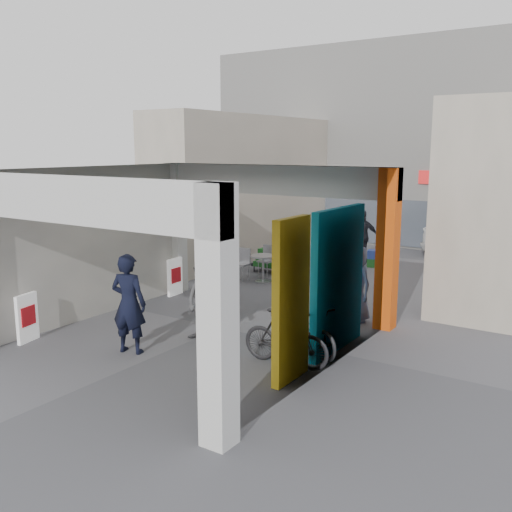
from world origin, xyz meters
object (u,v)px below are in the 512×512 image
Objects in this scene: man_back_turned at (204,303)px; man_elderly at (356,283)px; bicycle_rear at (286,338)px; white_van at (485,239)px; man_crates at (363,236)px; man_with_dog at (129,304)px; border_collie at (205,325)px; produce_stand at (270,263)px; cafe_set at (265,268)px; bicycle_front at (305,329)px.

man_elderly reaches higher than man_back_turned.
white_van is at bearing -6.22° from bicycle_rear.
man_with_dog is at bearing 70.23° from man_crates.
border_collie is 0.33× the size of man_crates.
man_back_turned is 0.89× the size of man_crates.
man_with_dog is (1.60, -7.60, 0.69)m from produce_stand.
cafe_set is 0.98× the size of man_back_turned.
produce_stand is at bearing 59.56° from bicycle_front.
cafe_set is 0.37× the size of white_van.
man_with_dog is 3.41m from bicycle_front.
white_van is at bearing 67.88° from border_collie.
man_crates is at bearing -106.15° from man_with_dog.
man_crates is (0.22, 10.69, -0.07)m from man_with_dog.
bicycle_front is (2.03, 0.56, -0.33)m from man_back_turned.
cafe_set reaches higher than produce_stand.
border_collie is at bearing 123.14° from man_back_turned.
cafe_set is 8.44m from white_van.
cafe_set is at bearing 106.97° from man_back_turned.
white_van is at bearing -158.14° from man_crates.
white_van reaches higher than cafe_set.
produce_stand is 0.60× the size of bicycle_front.
bicycle_rear reaches higher than border_collie.
man_elderly is at bearing 174.06° from white_van.
cafe_set is 0.92× the size of bicycle_rear.
man_crates reaches higher than man_back_turned.
bicycle_front is at bearing -41.05° from produce_stand.
bicycle_front reaches higher than produce_stand.
bicycle_front is at bearing -0.84° from bicycle_rear.
man_with_dog is at bearing 145.13° from bicycle_front.
man_with_dog is at bearing 164.16° from white_van.
produce_stand is at bearing 101.97° from border_collie.
white_van is (3.04, 12.02, 0.49)m from border_collie.
bicycle_rear is (4.04, -5.58, 0.18)m from cafe_set.
cafe_set is at bearing 101.23° from border_collie.
produce_stand is 0.56× the size of man_with_dog.
man_back_turned is at bearing 166.17° from white_van.
produce_stand is 6.41m from border_collie.
border_collie is (2.18, -6.03, -0.05)m from produce_stand.
man_back_turned is (0.21, -0.29, 0.57)m from border_collie.
man_with_dog reaches higher than cafe_set.
cafe_set and bicycle_front have the same top height.
man_elderly is 0.42× the size of white_van.
man_with_dog is at bearing -118.36° from border_collie.
man_back_turned reaches higher than cafe_set.
produce_stand is 7.26m from bicycle_front.
cafe_set is at bearing 33.18° from bicycle_rear.
man_with_dog is 1.14× the size of bicycle_rear.
man_crates reaches higher than bicycle_front.
man_elderly reaches higher than border_collie.
man_back_turned is at bearing -69.76° from cafe_set.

